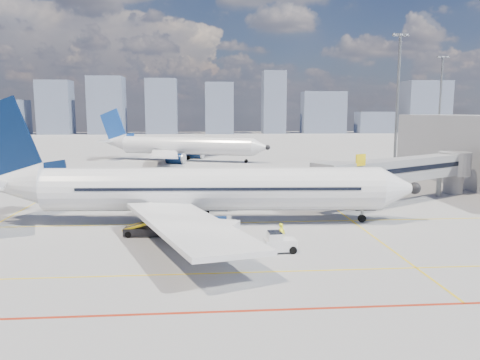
{
  "coord_description": "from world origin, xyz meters",
  "views": [
    {
      "loc": [
        -0.44,
        -35.6,
        10.57
      ],
      "look_at": [
        3.13,
        8.93,
        4.0
      ],
      "focal_mm": 35.0,
      "sensor_mm": 36.0,
      "label": 1
    }
  ],
  "objects_px": {
    "main_aircraft": "(194,190)",
    "baggage_tug": "(279,242)",
    "cargo_dolly": "(214,234)",
    "second_aircraft": "(180,146)",
    "belt_loader": "(148,229)",
    "ramp_worker": "(282,236)"
  },
  "relations": [
    {
      "from": "second_aircraft",
      "to": "baggage_tug",
      "type": "distance_m",
      "value": 67.91
    },
    {
      "from": "belt_loader",
      "to": "second_aircraft",
      "type": "bearing_deg",
      "value": 95.02
    },
    {
      "from": "belt_loader",
      "to": "ramp_worker",
      "type": "xyz_separation_m",
      "value": [
        10.81,
        -4.4,
        0.4
      ]
    },
    {
      "from": "baggage_tug",
      "to": "belt_loader",
      "type": "distance_m",
      "value": 11.77
    },
    {
      "from": "belt_loader",
      "to": "ramp_worker",
      "type": "distance_m",
      "value": 11.67
    },
    {
      "from": "baggage_tug",
      "to": "ramp_worker",
      "type": "height_order",
      "value": "ramp_worker"
    },
    {
      "from": "second_aircraft",
      "to": "baggage_tug",
      "type": "height_order",
      "value": "second_aircraft"
    },
    {
      "from": "baggage_tug",
      "to": "ramp_worker",
      "type": "xyz_separation_m",
      "value": [
        0.43,
        1.17,
        0.2
      ]
    },
    {
      "from": "second_aircraft",
      "to": "belt_loader",
      "type": "xyz_separation_m",
      "value": [
        0.05,
        -61.5,
        -2.65
      ]
    },
    {
      "from": "cargo_dolly",
      "to": "main_aircraft",
      "type": "bearing_deg",
      "value": 120.46
    },
    {
      "from": "baggage_tug",
      "to": "ramp_worker",
      "type": "bearing_deg",
      "value": 66.36
    },
    {
      "from": "main_aircraft",
      "to": "second_aircraft",
      "type": "xyz_separation_m",
      "value": [
        -3.95,
        57.16,
        0.01
      ]
    },
    {
      "from": "main_aircraft",
      "to": "ramp_worker",
      "type": "xyz_separation_m",
      "value": [
        6.9,
        -8.74,
        -2.24
      ]
    },
    {
      "from": "main_aircraft",
      "to": "ramp_worker",
      "type": "bearing_deg",
      "value": -48.21
    },
    {
      "from": "main_aircraft",
      "to": "baggage_tug",
      "type": "relative_size",
      "value": 17.67
    },
    {
      "from": "cargo_dolly",
      "to": "second_aircraft",
      "type": "bearing_deg",
      "value": 114.64
    },
    {
      "from": "main_aircraft",
      "to": "belt_loader",
      "type": "xyz_separation_m",
      "value": [
        -3.9,
        -4.34,
        -2.64
      ]
    },
    {
      "from": "main_aircraft",
      "to": "cargo_dolly",
      "type": "xyz_separation_m",
      "value": [
        1.63,
        -8.63,
        -2.0
      ]
    },
    {
      "from": "second_aircraft",
      "to": "ramp_worker",
      "type": "relative_size",
      "value": 19.13
    },
    {
      "from": "main_aircraft",
      "to": "belt_loader",
      "type": "relative_size",
      "value": 7.75
    },
    {
      "from": "main_aircraft",
      "to": "second_aircraft",
      "type": "distance_m",
      "value": 57.29
    },
    {
      "from": "cargo_dolly",
      "to": "baggage_tug",
      "type": "bearing_deg",
      "value": 5.03
    }
  ]
}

